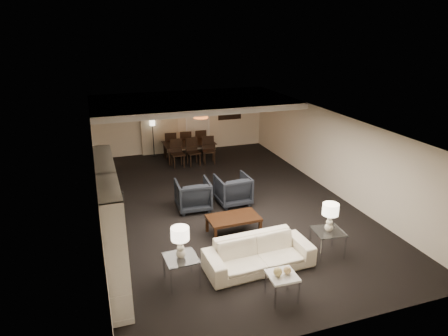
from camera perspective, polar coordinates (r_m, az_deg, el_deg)
floor at (r=11.87m, az=-0.00°, el=-5.00°), size 11.00×11.00×0.00m
ceiling at (r=11.06m, az=-0.00°, el=6.84°), size 7.00×11.00×0.02m
wall_back at (r=16.51m, az=-6.18°, el=6.63°), size 7.00×0.02×2.50m
wall_front at (r=6.93m, az=15.19°, el=-13.56°), size 7.00×0.02×2.50m
wall_left at (r=10.87m, az=-17.77°, el=-1.26°), size 0.02×11.00×2.50m
wall_right at (r=12.90m, az=14.90°, el=2.32°), size 0.02×11.00×2.50m
ceiling_soffit at (r=14.37m, az=-4.54°, el=9.40°), size 7.00×4.00×0.20m
curtains at (r=16.28m, az=-9.21°, el=6.12°), size 1.50×0.12×2.40m
door at (r=16.69m, az=-3.78°, el=6.14°), size 0.90×0.05×2.10m
painting at (r=16.97m, az=0.81°, el=8.14°), size 0.95×0.04×0.65m
media_unit at (r=8.51m, az=-15.83°, el=-7.59°), size 0.38×3.40×2.35m
pendant_light at (r=14.54m, az=-3.34°, el=7.62°), size 0.52×0.52×0.24m
sofa at (r=8.80m, az=5.00°, el=-12.10°), size 2.38×1.02×0.68m
coffee_table at (r=10.14m, az=1.35°, el=-8.14°), size 1.30×0.78×0.46m
armchair_left at (r=11.36m, az=-4.44°, el=-3.85°), size 0.97×1.00×0.87m
armchair_right at (r=11.68m, az=1.27°, el=-3.10°), size 0.96×0.98×0.87m
side_table_left at (r=8.38m, az=-6.09°, el=-14.30°), size 0.68×0.68×0.60m
side_table_right at (r=9.55m, az=14.54°, el=-10.25°), size 0.70×0.70×0.60m
table_lamp_left at (r=8.04m, az=-6.25°, el=-10.57°), size 0.39×0.39×0.66m
table_lamp_right at (r=9.26m, az=14.87°, el=-6.85°), size 0.38×0.38×0.66m
marble_table at (r=8.02m, az=8.24°, el=-16.42°), size 0.55×0.55×0.54m
gold_gourd_a at (r=7.78m, az=7.69°, el=-14.48°), size 0.17×0.17×0.17m
gold_gourd_b at (r=7.87m, az=9.04°, el=-14.23°), size 0.15×0.15×0.15m
television at (r=9.16m, az=-15.84°, el=-6.47°), size 1.01×0.13×0.58m
vase_blue at (r=7.42m, az=-15.15°, el=-12.16°), size 0.15×0.15×0.16m
vase_amber at (r=7.88m, az=-15.92°, el=-6.08°), size 0.16×0.16×0.17m
floor_speaker at (r=10.49m, az=-14.28°, el=-5.98°), size 0.13×0.13×1.06m
dining_table at (r=15.56m, az=-4.97°, el=2.39°), size 1.96×1.11×0.69m
chair_nl at (r=14.78m, az=-6.63°, el=2.06°), size 0.50×0.50×1.02m
chair_nm at (r=14.91m, az=-4.38°, el=2.30°), size 0.51×0.51×1.02m
chair_nr at (r=15.06m, az=-2.17°, el=2.52°), size 0.53×0.53×1.02m
chair_fl at (r=16.00m, az=-7.64°, el=3.40°), size 0.52×0.52×1.02m
chair_fm at (r=16.12m, az=-5.55°, el=3.61°), size 0.52×0.52×1.02m
chair_fr at (r=16.26m, az=-3.49°, el=3.81°), size 0.48×0.48×1.02m
floor_lamp at (r=16.14m, az=-10.08°, el=4.19°), size 0.26×0.26×1.44m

